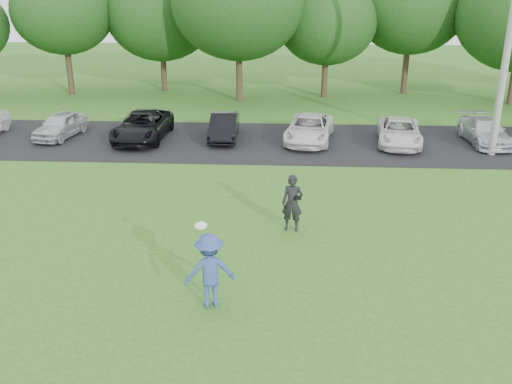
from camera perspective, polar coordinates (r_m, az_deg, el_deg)
ground at (r=13.42m, az=-0.86°, el=-10.63°), size 100.00×100.00×0.00m
parking_lot at (r=25.39m, az=1.22°, el=5.04°), size 32.00×6.50×0.03m
frisbee_player at (r=12.79m, az=-4.65°, el=-7.84°), size 1.27×0.93×1.98m
camera_bystander at (r=16.45m, az=3.66°, el=-1.12°), size 0.66×0.48×1.68m
parked_cars at (r=25.40m, az=0.21°, el=6.42°), size 27.66×4.51×1.23m
tree_row at (r=34.21m, az=4.57°, el=17.49°), size 42.39×9.85×8.64m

